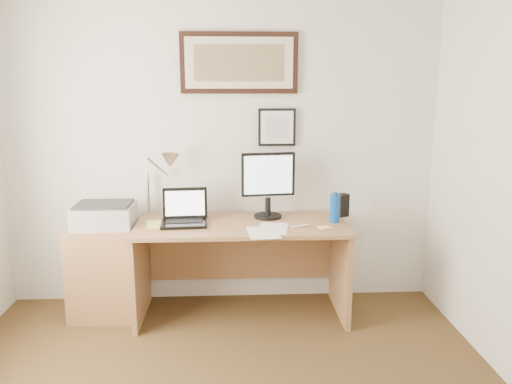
{
  "coord_description": "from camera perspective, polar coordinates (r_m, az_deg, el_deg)",
  "views": [
    {
      "loc": [
        0.08,
        -2.03,
        1.79
      ],
      "look_at": [
        0.25,
        1.43,
        1.04
      ],
      "focal_mm": 35.0,
      "sensor_mm": 36.0,
      "label": 1
    }
  ],
  "objects": [
    {
      "name": "picture_large",
      "position": [
        4.01,
        -1.94,
        14.53
      ],
      "size": [
        0.92,
        0.04,
        0.47
      ],
      "color": "black",
      "rests_on": "wall_back"
    },
    {
      "name": "water_bottle",
      "position": [
        3.86,
        8.99,
        -1.87
      ],
      "size": [
        0.08,
        0.08,
        0.22
      ],
      "primitive_type": "cylinder",
      "color": "#0C44A4",
      "rests_on": "desk"
    },
    {
      "name": "picture_small",
      "position": [
        4.04,
        2.41,
        7.41
      ],
      "size": [
        0.3,
        0.03,
        0.3
      ],
      "color": "black",
      "rests_on": "wall_back"
    },
    {
      "name": "desk_lamp",
      "position": [
        3.92,
        -10.02,
        3.23
      ],
      "size": [
        0.29,
        0.27,
        0.53
      ],
      "color": "silver",
      "rests_on": "desk"
    },
    {
      "name": "speaker",
      "position": [
        4.05,
        9.87,
        -1.49
      ],
      "size": [
        0.1,
        0.1,
        0.18
      ],
      "primitive_type": "cube",
      "rotation": [
        0.0,
        0.0,
        0.43
      ],
      "color": "black",
      "rests_on": "desk"
    },
    {
      "name": "book",
      "position": [
        3.8,
        -12.36,
        -3.78
      ],
      "size": [
        0.22,
        0.27,
        0.02
      ],
      "primitive_type": "imported",
      "rotation": [
        0.0,
        0.0,
        0.26
      ],
      "color": "#D4CA64",
      "rests_on": "desk"
    },
    {
      "name": "paper_sheet_b",
      "position": [
        3.67,
        1.94,
        -4.17
      ],
      "size": [
        0.26,
        0.34,
        0.0
      ],
      "primitive_type": "cube",
      "rotation": [
        0.0,
        0.0,
        -0.17
      ],
      "color": "white",
      "rests_on": "desk"
    },
    {
      "name": "paper_sheet_a",
      "position": [
        3.57,
        0.85,
        -4.66
      ],
      "size": [
        0.24,
        0.33,
        0.0
      ],
      "primitive_type": "cube",
      "rotation": [
        0.0,
        0.0,
        0.08
      ],
      "color": "white",
      "rests_on": "desk"
    },
    {
      "name": "sticky_pad",
      "position": [
        3.71,
        7.8,
        -4.05
      ],
      "size": [
        0.1,
        0.1,
        0.01
      ],
      "primitive_type": "cube",
      "rotation": [
        0.0,
        0.0,
        0.44
      ],
      "color": "#FBFF78",
      "rests_on": "desk"
    },
    {
      "name": "printer",
      "position": [
        3.96,
        -16.96,
        -2.52
      ],
      "size": [
        0.44,
        0.34,
        0.18
      ],
      "color": "#A5A5A8",
      "rests_on": "side_cabinet"
    },
    {
      "name": "side_cabinet",
      "position": [
        4.1,
        -17.0,
        -8.64
      ],
      "size": [
        0.5,
        0.4,
        0.73
      ],
      "primitive_type": "cube",
      "color": "#95663E",
      "rests_on": "floor"
    },
    {
      "name": "marker_pen",
      "position": [
        3.72,
        5.15,
        -3.9
      ],
      "size": [
        0.14,
        0.06,
        0.02
      ],
      "primitive_type": "cylinder",
      "rotation": [
        0.0,
        1.57,
        0.35
      ],
      "color": "white",
      "rests_on": "desk"
    },
    {
      "name": "bottle_cap",
      "position": [
        3.84,
        9.05,
        -0.16
      ],
      "size": [
        0.04,
        0.04,
        0.02
      ],
      "primitive_type": "cylinder",
      "color": "#0C44A4",
      "rests_on": "water_bottle"
    },
    {
      "name": "lcd_monitor",
      "position": [
        3.9,
        1.39,
        1.17
      ],
      "size": [
        0.42,
        0.22,
        0.52
      ],
      "color": "black",
      "rests_on": "desk"
    },
    {
      "name": "laptop",
      "position": [
        3.83,
        -8.19,
        -2.75
      ],
      "size": [
        0.36,
        0.31,
        0.26
      ],
      "color": "black",
      "rests_on": "desk"
    },
    {
      "name": "wall_back",
      "position": [
        4.07,
        -3.99,
        4.59
      ],
      "size": [
        3.5,
        0.02,
        2.5
      ],
      "primitive_type": "cube",
      "color": "silver",
      "rests_on": "ground"
    },
    {
      "name": "desk",
      "position": [
        3.96,
        -1.73,
        -6.54
      ],
      "size": [
        1.6,
        0.7,
        0.75
      ],
      "color": "#95663E",
      "rests_on": "floor"
    }
  ]
}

